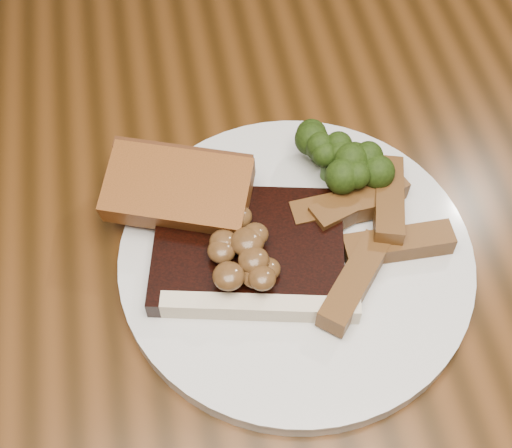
{
  "coord_description": "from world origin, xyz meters",
  "views": [
    {
      "loc": [
        -0.04,
        -0.32,
        1.25
      ],
      "look_at": [
        0.01,
        -0.01,
        0.78
      ],
      "focal_mm": 50.0,
      "sensor_mm": 36.0,
      "label": 1
    }
  ],
  "objects_px": {
    "steak": "(248,252)",
    "plate": "(296,260)",
    "dining_table": "(241,294)",
    "garlic_bread": "(180,205)",
    "potato_wedges": "(363,255)"
  },
  "relations": [
    {
      "from": "dining_table",
      "to": "potato_wedges",
      "type": "bearing_deg",
      "value": -26.34
    },
    {
      "from": "plate",
      "to": "potato_wedges",
      "type": "bearing_deg",
      "value": -16.9
    },
    {
      "from": "steak",
      "to": "potato_wedges",
      "type": "bearing_deg",
      "value": -0.2
    },
    {
      "from": "plate",
      "to": "potato_wedges",
      "type": "distance_m",
      "value": 0.06
    },
    {
      "from": "garlic_bread",
      "to": "potato_wedges",
      "type": "xyz_separation_m",
      "value": [
        0.14,
        -0.07,
        -0.0
      ]
    },
    {
      "from": "plate",
      "to": "steak",
      "type": "relative_size",
      "value": 1.92
    },
    {
      "from": "potato_wedges",
      "to": "garlic_bread",
      "type": "bearing_deg",
      "value": 151.57
    },
    {
      "from": "dining_table",
      "to": "garlic_bread",
      "type": "xyz_separation_m",
      "value": [
        -0.04,
        0.03,
        0.12
      ]
    },
    {
      "from": "steak",
      "to": "plate",
      "type": "bearing_deg",
      "value": 5.75
    },
    {
      "from": "dining_table",
      "to": "steak",
      "type": "height_order",
      "value": "steak"
    },
    {
      "from": "steak",
      "to": "garlic_bread",
      "type": "xyz_separation_m",
      "value": [
        -0.05,
        0.05,
        0.0
      ]
    },
    {
      "from": "dining_table",
      "to": "potato_wedges",
      "type": "distance_m",
      "value": 0.16
    },
    {
      "from": "garlic_bread",
      "to": "potato_wedges",
      "type": "relative_size",
      "value": 1.01
    },
    {
      "from": "plate",
      "to": "dining_table",
      "type": "bearing_deg",
      "value": 144.01
    },
    {
      "from": "steak",
      "to": "potato_wedges",
      "type": "xyz_separation_m",
      "value": [
        0.09,
        -0.02,
        0.0
      ]
    }
  ]
}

